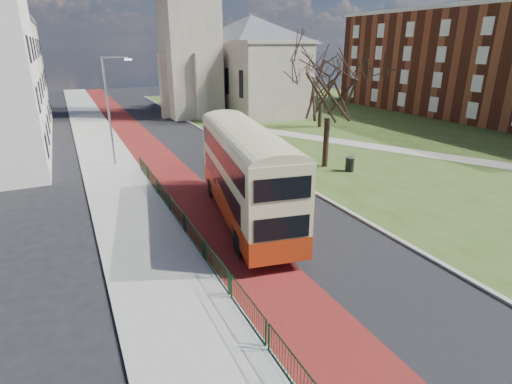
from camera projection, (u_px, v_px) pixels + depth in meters
ground at (274, 256)px, 17.80m from camera, size 160.00×160.00×0.00m
road_carriageway at (183, 151)px, 35.33m from camera, size 9.00×120.00×0.01m
bus_lane at (153, 155)px, 34.24m from camera, size 3.40×120.00×0.01m
pavement_west at (106, 159)px, 32.69m from camera, size 4.00×120.00×0.12m
kerb_west at (131, 157)px, 33.49m from camera, size 0.25×120.00×0.13m
kerb_east at (224, 141)px, 38.87m from camera, size 0.25×80.00×0.13m
grass_green at (381, 125)px, 46.93m from camera, size 40.00×80.00×0.04m
footpath at (425, 154)px, 34.33m from camera, size 18.84×32.82×0.03m
pedestrian_railing at (184, 223)px, 19.80m from camera, size 0.07×24.00×1.12m
gothic_church at (223, 9)px, 50.50m from camera, size 16.38×18.00×40.00m
brick_terrace at (488, 63)px, 48.56m from camera, size 10.30×44.30×13.50m
streetlamp at (110, 106)px, 29.69m from camera, size 2.13×0.18×8.00m
bus at (246, 170)px, 20.61m from camera, size 4.69×11.91×4.86m
winter_tree_near at (330, 77)px, 28.60m from camera, size 8.36×8.36×9.59m
winter_tree_far at (322, 81)px, 43.97m from camera, size 5.83×5.83×7.41m
litter_bin at (350, 164)px, 29.51m from camera, size 0.70×0.70×1.09m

